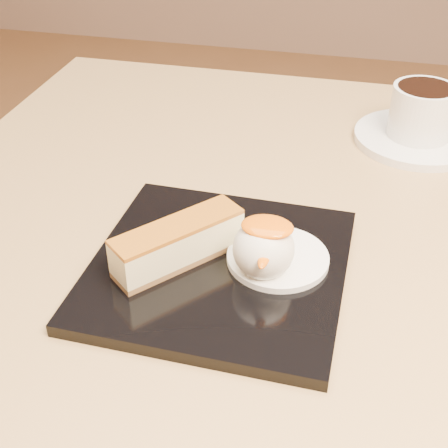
% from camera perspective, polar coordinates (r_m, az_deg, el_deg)
% --- Properties ---
extents(table, '(0.80, 0.80, 0.72)m').
position_cam_1_polar(table, '(0.71, 4.94, -11.08)').
color(table, black).
rests_on(table, ground).
extents(dessert_plate, '(0.23, 0.23, 0.01)m').
position_cam_1_polar(dessert_plate, '(0.55, -0.48, -4.04)').
color(dessert_plate, black).
rests_on(dessert_plate, table).
extents(cheesecake, '(0.10, 0.11, 0.04)m').
position_cam_1_polar(cheesecake, '(0.54, -4.22, -1.74)').
color(cheesecake, brown).
rests_on(cheesecake, dessert_plate).
extents(cream_smear, '(0.09, 0.09, 0.01)m').
position_cam_1_polar(cream_smear, '(0.55, 4.94, -3.10)').
color(cream_smear, white).
rests_on(cream_smear, dessert_plate).
extents(ice_cream_scoop, '(0.05, 0.05, 0.05)m').
position_cam_1_polar(ice_cream_scoop, '(0.52, 3.63, -2.30)').
color(ice_cream_scoop, white).
rests_on(ice_cream_scoop, cream_smear).
extents(mango_sauce, '(0.04, 0.03, 0.01)m').
position_cam_1_polar(mango_sauce, '(0.51, 3.98, -0.24)').
color(mango_sauce, '#E96307').
rests_on(mango_sauce, ice_cream_scoop).
extents(mint_sprig, '(0.04, 0.03, 0.00)m').
position_cam_1_polar(mint_sprig, '(0.57, 2.48, -0.85)').
color(mint_sprig, '#2B843B').
rests_on(mint_sprig, cream_smear).
extents(saucer, '(0.15, 0.15, 0.01)m').
position_cam_1_polar(saucer, '(0.80, 17.19, 7.50)').
color(saucer, white).
rests_on(saucer, table).
extents(coffee_cup, '(0.10, 0.07, 0.06)m').
position_cam_1_polar(coffee_cup, '(0.78, 17.80, 9.84)').
color(coffee_cup, white).
rests_on(coffee_cup, saucer).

